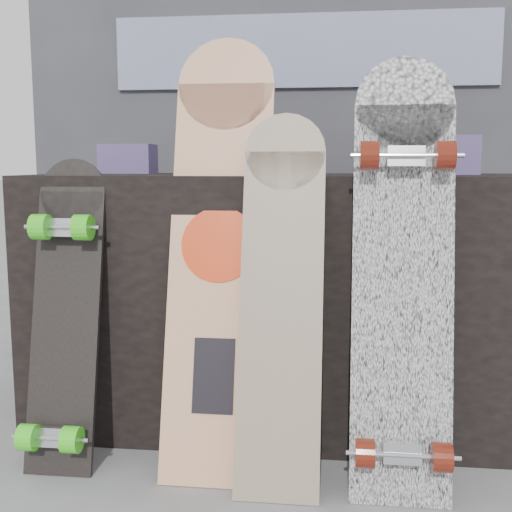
# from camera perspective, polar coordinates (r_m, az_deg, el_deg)

# --- Properties ---
(ground) EXTENTS (60.00, 60.00, 0.00)m
(ground) POSITION_cam_1_polar(r_m,az_deg,el_deg) (1.75, 1.76, -20.29)
(ground) COLOR slate
(ground) RESTS_ON ground
(vendor_table) EXTENTS (1.60, 0.60, 0.80)m
(vendor_table) POSITION_cam_1_polar(r_m,az_deg,el_deg) (2.08, 3.03, -3.84)
(vendor_table) COLOR black
(vendor_table) RESTS_ON ground
(booth) EXTENTS (2.40, 0.22, 2.20)m
(booth) POSITION_cam_1_polar(r_m,az_deg,el_deg) (2.89, 4.30, 13.50)
(booth) COLOR #38373D
(booth) RESTS_ON ground
(merch_box_purple) EXTENTS (0.18, 0.12, 0.10)m
(merch_box_purple) POSITION_cam_1_polar(r_m,az_deg,el_deg) (2.29, -11.29, 8.46)
(merch_box_purple) COLOR #423063
(merch_box_purple) RESTS_ON vendor_table
(merch_box_small) EXTENTS (0.14, 0.14, 0.12)m
(merch_box_small) POSITION_cam_1_polar(r_m,az_deg,el_deg) (2.13, 17.14, 8.56)
(merch_box_small) COLOR #423063
(merch_box_small) RESTS_ON vendor_table
(merch_box_flat) EXTENTS (0.22, 0.10, 0.06)m
(merch_box_flat) POSITION_cam_1_polar(r_m,az_deg,el_deg) (2.18, 0.16, 8.11)
(merch_box_flat) COLOR #D1B78C
(merch_box_flat) RESTS_ON vendor_table
(longboard_geisha) EXTENTS (0.27, 0.36, 1.19)m
(longboard_geisha) POSITION_cam_1_polar(r_m,az_deg,el_deg) (1.76, -3.22, 1.55)
(longboard_geisha) COLOR tan
(longboard_geisha) RESTS_ON ground
(longboard_celtic) EXTENTS (0.22, 0.30, 0.97)m
(longboard_celtic) POSITION_cam_1_polar(r_m,az_deg,el_deg) (1.67, 2.29, -2.78)
(longboard_celtic) COLOR beige
(longboard_celtic) RESTS_ON ground
(longboard_cascadia) EXTENTS (0.25, 0.28, 1.10)m
(longboard_cascadia) POSITION_cam_1_polar(r_m,az_deg,el_deg) (1.63, 12.94, -1.28)
(longboard_cascadia) COLOR white
(longboard_cascadia) RESTS_ON ground
(skateboard_dark) EXTENTS (0.19, 0.28, 0.85)m
(skateboard_dark) POSITION_cam_1_polar(r_m,az_deg,el_deg) (1.84, -16.71, -4.75)
(skateboard_dark) COLOR black
(skateboard_dark) RESTS_ON ground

